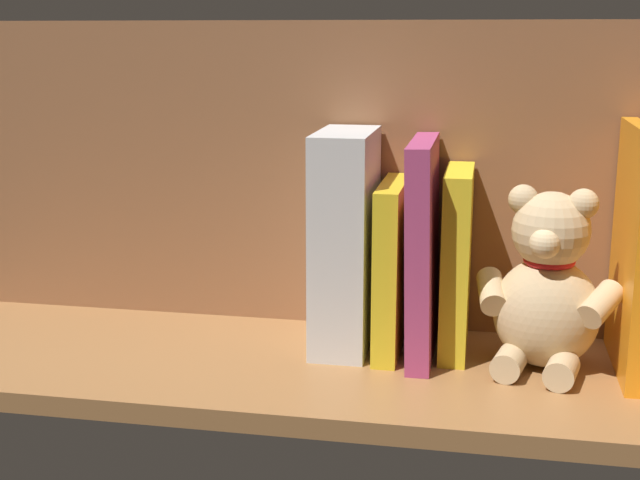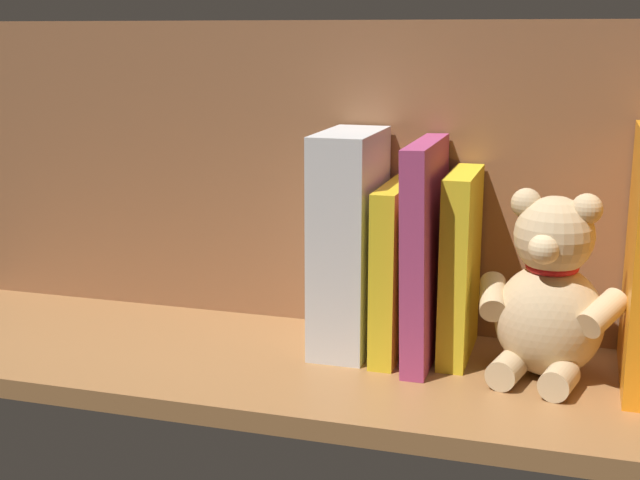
# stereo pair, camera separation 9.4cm
# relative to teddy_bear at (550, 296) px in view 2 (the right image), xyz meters

# --- Properties ---
(ground_plane) EXTENTS (1.07, 0.31, 0.02)m
(ground_plane) POSITION_rel_teddy_bear_xyz_m (0.24, 0.02, -0.10)
(ground_plane) COLOR #9E6B3D
(shelf_back_panel) EXTENTS (1.07, 0.02, 0.37)m
(shelf_back_panel) POSITION_rel_teddy_bear_xyz_m (0.24, -0.11, 0.10)
(shelf_back_panel) COLOR #915C39
(shelf_back_panel) RESTS_ON ground_plane
(book_4) EXTENTS (0.02, 0.17, 0.26)m
(book_4) POSITION_rel_teddy_bear_xyz_m (-0.08, -0.01, 0.04)
(book_4) COLOR orange
(book_4) RESTS_ON ground_plane
(teddy_bear) EXTENTS (0.16, 0.14, 0.20)m
(teddy_bear) POSITION_rel_teddy_bear_xyz_m (0.00, 0.00, 0.00)
(teddy_bear) COLOR #D1B284
(teddy_bear) RESTS_ON ground_plane
(book_5) EXTENTS (0.03, 0.13, 0.21)m
(book_5) POSITION_rel_teddy_bear_xyz_m (0.10, -0.03, 0.02)
(book_5) COLOR yellow
(book_5) RESTS_ON ground_plane
(book_6) EXTENTS (0.03, 0.16, 0.24)m
(book_6) POSITION_rel_teddy_bear_xyz_m (0.13, -0.02, 0.03)
(book_6) COLOR #B23F72
(book_6) RESTS_ON ground_plane
(book_7) EXTENTS (0.03, 0.14, 0.19)m
(book_7) POSITION_rel_teddy_bear_xyz_m (0.17, -0.02, 0.01)
(book_7) COLOR yellow
(book_7) RESTS_ON ground_plane
(dictionary_thick_white) EXTENTS (0.06, 0.14, 0.25)m
(dictionary_thick_white) POSITION_rel_teddy_bear_xyz_m (0.22, -0.03, 0.04)
(dictionary_thick_white) COLOR silver
(dictionary_thick_white) RESTS_ON ground_plane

